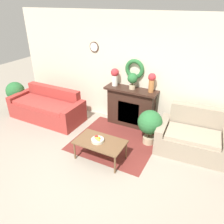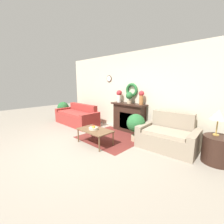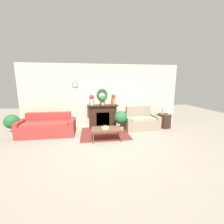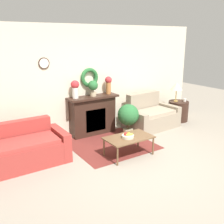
# 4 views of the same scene
# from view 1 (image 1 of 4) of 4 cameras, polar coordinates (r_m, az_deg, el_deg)

# --- Properties ---
(ground_plane) EXTENTS (16.00, 16.00, 0.00)m
(ground_plane) POSITION_cam_1_polar(r_m,az_deg,el_deg) (4.17, -7.91, -17.04)
(ground_plane) COLOR gray
(floor_rug) EXTENTS (1.80, 1.68, 0.01)m
(floor_rug) POSITION_cam_1_polar(r_m,az_deg,el_deg) (5.06, 0.96, -7.52)
(floor_rug) COLOR maroon
(floor_rug) RESTS_ON ground_plane
(wall_back) EXTENTS (6.80, 0.16, 2.70)m
(wall_back) POSITION_cam_1_polar(r_m,az_deg,el_deg) (5.35, 6.18, 10.41)
(wall_back) COLOR beige
(wall_back) RESTS_ON ground_plane
(fireplace) EXTENTS (1.30, 0.41, 0.99)m
(fireplace) POSITION_cam_1_polar(r_m,az_deg,el_deg) (5.48, 4.92, 1.34)
(fireplace) COLOR #331E16
(fireplace) RESTS_ON ground_plane
(couch_left) EXTENTS (2.00, 0.87, 0.80)m
(couch_left) POSITION_cam_1_polar(r_m,az_deg,el_deg) (6.11, -16.50, 0.98)
(couch_left) COLOR #9E332D
(couch_left) RESTS_ON ground_plane
(loveseat_right) EXTENTS (1.48, 0.99, 0.92)m
(loveseat_right) POSITION_cam_1_polar(r_m,az_deg,el_deg) (4.92, 20.23, -6.32)
(loveseat_right) COLOR gray
(loveseat_right) RESTS_ON ground_plane
(coffee_table) EXTENTS (0.99, 0.58, 0.41)m
(coffee_table) POSITION_cam_1_polar(r_m,az_deg,el_deg) (4.36, -3.09, -8.11)
(coffee_table) COLOR brown
(coffee_table) RESTS_ON ground_plane
(fruit_bowl) EXTENTS (0.25, 0.25, 0.12)m
(fruit_bowl) POSITION_cam_1_polar(r_m,az_deg,el_deg) (4.32, -3.80, -7.23)
(fruit_bowl) COLOR beige
(fruit_bowl) RESTS_ON coffee_table
(vase_on_mantel_left) EXTENTS (0.20, 0.20, 0.43)m
(vase_on_mantel_left) POSITION_cam_1_polar(r_m,az_deg,el_deg) (5.38, 0.75, 9.47)
(vase_on_mantel_left) COLOR silver
(vase_on_mantel_left) RESTS_ON fireplace
(vase_on_mantel_right) EXTENTS (0.18, 0.18, 0.45)m
(vase_on_mantel_right) POSITION_cam_1_polar(r_m,az_deg,el_deg) (5.05, 10.32, 7.92)
(vase_on_mantel_right) COLOR #AD6B38
(vase_on_mantel_right) RESTS_ON fireplace
(potted_plant_on_mantel) EXTENTS (0.24, 0.24, 0.39)m
(potted_plant_on_mantel) POSITION_cam_1_polar(r_m,az_deg,el_deg) (5.18, 5.38, 8.48)
(potted_plant_on_mantel) COLOR tan
(potted_plant_on_mantel) RESTS_ON fireplace
(potted_plant_floor_by_couch) EXTENTS (0.52, 0.52, 0.81)m
(potted_plant_floor_by_couch) POSITION_cam_1_polar(r_m,az_deg,el_deg) (6.91, -23.86, 4.72)
(potted_plant_floor_by_couch) COLOR tan
(potted_plant_floor_by_couch) RESTS_ON ground_plane
(potted_plant_floor_by_loveseat) EXTENTS (0.53, 0.53, 0.80)m
(potted_plant_floor_by_loveseat) POSITION_cam_1_polar(r_m,az_deg,el_deg) (4.80, 9.87, -2.97)
(potted_plant_floor_by_loveseat) COLOR tan
(potted_plant_floor_by_loveseat) RESTS_ON ground_plane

